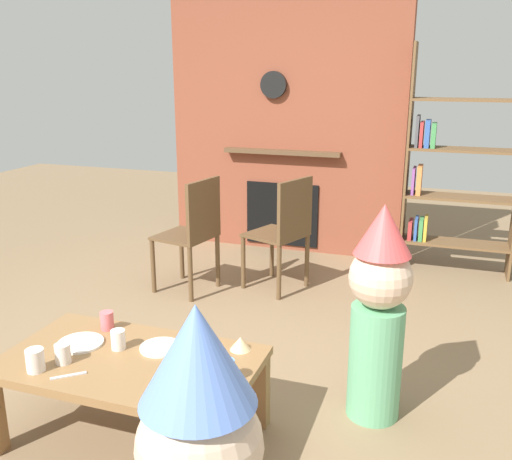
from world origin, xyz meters
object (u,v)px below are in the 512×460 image
Objects in this scene: paper_cup_near_left at (118,340)px; paper_cup_near_right at (35,360)px; bookshelf at (452,170)px; child_in_pink at (379,308)px; birthday_cake_slice at (240,343)px; paper_plate_front at (161,347)px; paper_cup_far_right at (227,371)px; paper_plate_rear at (80,343)px; paper_cup_far_left at (63,354)px; dining_chair_left at (194,229)px; paper_cup_center at (107,321)px; coffee_table at (130,370)px; dining_chair_middle at (285,228)px.

paper_cup_near_right is (-0.23, -0.29, 0.00)m from paper_cup_near_left.
bookshelf reaches higher than child_in_pink.
paper_cup_near_right is 1.03× the size of birthday_cake_slice.
child_in_pink is (1.37, 0.78, 0.11)m from paper_cup_near_right.
paper_plate_front is at bearing 40.56° from paper_cup_near_right.
paper_cup_far_right reaches higher than paper_plate_rear.
child_in_pink is (1.30, 0.69, 0.12)m from paper_cup_far_left.
birthday_cake_slice reaches higher than paper_plate_front.
birthday_cake_slice is 1.79m from dining_chair_left.
birthday_cake_slice is at bearing 14.99° from paper_plate_rear.
birthday_cake_slice is at bearing -0.53° from child_in_pink.
paper_cup_center is 0.09× the size of child_in_pink.
paper_plate_rear is at bearing 173.94° from paper_cup_far_right.
paper_cup_far_right is 0.44m from paper_plate_front.
coffee_table is at bearing 175.82° from paper_cup_far_right.
paper_cup_far_left is at bearing -143.28° from paper_plate_front.
paper_cup_center is at bearing -120.86° from bookshelf.
paper_plate_rear is (-1.64, -2.87, -0.46)m from bookshelf.
bookshelf is 2.20m from dining_chair_left.
child_in_pink reaches higher than paper_plate_front.
dining_chair_middle is at bearing 76.72° from paper_cup_center.
birthday_cake_slice is at bearing 1.38° from paper_cup_center.
paper_plate_rear is 0.20× the size of child_in_pink.
paper_cup_far_left is 0.08× the size of child_in_pink.
paper_cup_far_left reaches higher than coffee_table.
coffee_table is at bearing 107.17° from dining_chair_middle.
dining_chair_left is (-0.49, 1.76, 0.16)m from coffee_table.
paper_cup_near_left is 0.37m from paper_cup_near_right.
paper_plate_rear is at bearing -100.05° from paper_cup_center.
birthday_cake_slice is at bearing 133.32° from dining_chair_left.
coffee_table is at bearing 34.25° from paper_cup_near_right.
child_in_pink reaches higher than coffee_table.
dining_chair_left reaches higher than paper_cup_far_right.
paper_cup_near_right is at bearing -145.75° from coffee_table.
paper_cup_center is 0.95× the size of paper_cup_far_right.
paper_cup_near_right reaches higher than birthday_cake_slice.
paper_cup_near_left is 0.58m from birthday_cake_slice.
bookshelf reaches higher than paper_cup_far_right.
paper_cup_far_left is 1.48m from child_in_pink.
bookshelf is 8.66× the size of paper_plate_rear.
paper_cup_far_left is at bearing -173.10° from paper_cup_far_right.
dining_chair_middle is at bearing 77.76° from paper_cup_near_right.
paper_cup_near_right is at bearing -139.44° from paper_plate_front.
paper_cup_near_right is 0.11× the size of dining_chair_middle.
paper_plate_front is 0.40m from paper_plate_rear.
paper_cup_near_left is at bearing -44.09° from paper_cup_center.
paper_cup_near_right reaches higher than coffee_table.
dining_chair_middle is at bearing 77.02° from paper_plate_rear.
birthday_cake_slice is at bearing 28.89° from coffee_table.
child_in_pink reaches higher than dining_chair_middle.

